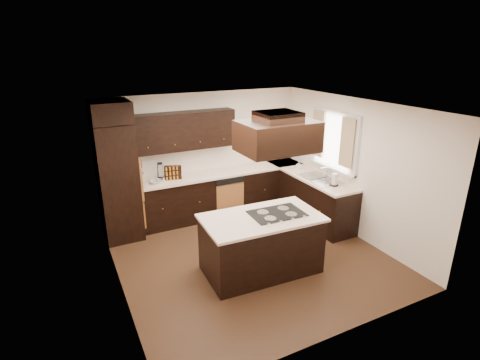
{
  "coord_description": "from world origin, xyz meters",
  "views": [
    {
      "loc": [
        -2.63,
        -4.85,
        3.33
      ],
      "look_at": [
        0.1,
        0.6,
        1.15
      ],
      "focal_mm": 28.0,
      "sensor_mm": 36.0,
      "label": 1
    }
  ],
  "objects_px": {
    "island": "(261,245)",
    "spice_rack": "(173,172)",
    "oven_column": "(118,182)",
    "range_hood": "(277,136)"
  },
  "relations": [
    {
      "from": "oven_column",
      "to": "range_hood",
      "type": "relative_size",
      "value": 2.02
    },
    {
      "from": "oven_column",
      "to": "range_hood",
      "type": "bearing_deg",
      "value": -50.26
    },
    {
      "from": "island",
      "to": "range_hood",
      "type": "distance_m",
      "value": 1.73
    },
    {
      "from": "oven_column",
      "to": "island",
      "type": "relative_size",
      "value": 1.23
    },
    {
      "from": "range_hood",
      "to": "spice_rack",
      "type": "relative_size",
      "value": 3.26
    },
    {
      "from": "island",
      "to": "spice_rack",
      "type": "height_order",
      "value": "spice_rack"
    },
    {
      "from": "oven_column",
      "to": "range_hood",
      "type": "xyz_separation_m",
      "value": [
        1.88,
        -2.25,
        1.1
      ]
    },
    {
      "from": "oven_column",
      "to": "island",
      "type": "distance_m",
      "value": 2.82
    },
    {
      "from": "range_hood",
      "to": "spice_rack",
      "type": "height_order",
      "value": "range_hood"
    },
    {
      "from": "range_hood",
      "to": "spice_rack",
      "type": "bearing_deg",
      "value": 109.64
    }
  ]
}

